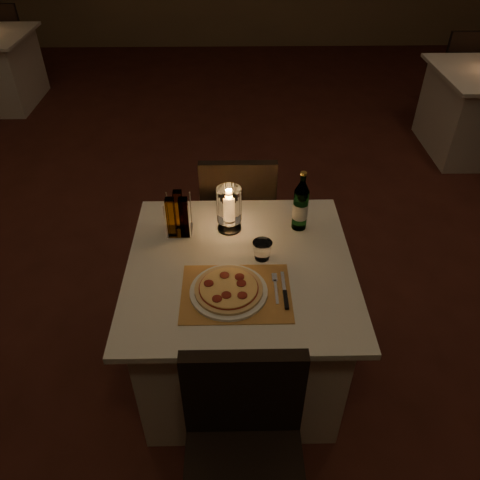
{
  "coord_description": "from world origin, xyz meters",
  "views": [
    {
      "loc": [
        -0.05,
        -2.22,
        2.12
      ],
      "look_at": [
        -0.02,
        -0.66,
        0.86
      ],
      "focal_mm": 35.0,
      "sensor_mm": 36.0,
      "label": 1
    }
  ],
  "objects_px": {
    "main_table": "(240,320)",
    "chair_far": "(238,207)",
    "plate": "(229,291)",
    "water_bottle": "(301,206)",
    "chair_near": "(244,442)",
    "pizza": "(229,289)",
    "hurricane_candle": "(229,206)",
    "tumbler": "(262,250)"
  },
  "relations": [
    {
      "from": "main_table",
      "to": "tumbler",
      "type": "height_order",
      "value": "tumbler"
    },
    {
      "from": "main_table",
      "to": "chair_far",
      "type": "bearing_deg",
      "value": 90.0
    },
    {
      "from": "plate",
      "to": "hurricane_candle",
      "type": "xyz_separation_m",
      "value": [
        0.0,
        0.44,
        0.12
      ]
    },
    {
      "from": "chair_near",
      "to": "hurricane_candle",
      "type": "distance_m",
      "value": 1.02
    },
    {
      "from": "pizza",
      "to": "hurricane_candle",
      "type": "relative_size",
      "value": 1.24
    },
    {
      "from": "chair_near",
      "to": "chair_far",
      "type": "height_order",
      "value": "same"
    },
    {
      "from": "pizza",
      "to": "water_bottle",
      "type": "relative_size",
      "value": 0.92
    },
    {
      "from": "water_bottle",
      "to": "hurricane_candle",
      "type": "distance_m",
      "value": 0.34
    },
    {
      "from": "chair_near",
      "to": "plate",
      "type": "height_order",
      "value": "chair_near"
    },
    {
      "from": "tumbler",
      "to": "hurricane_candle",
      "type": "relative_size",
      "value": 0.39
    },
    {
      "from": "main_table",
      "to": "hurricane_candle",
      "type": "xyz_separation_m",
      "value": [
        -0.05,
        0.26,
        0.5
      ]
    },
    {
      "from": "tumbler",
      "to": "pizza",
      "type": "bearing_deg",
      "value": -124.01
    },
    {
      "from": "hurricane_candle",
      "to": "plate",
      "type": "bearing_deg",
      "value": -90.42
    },
    {
      "from": "main_table",
      "to": "water_bottle",
      "type": "bearing_deg",
      "value": 42.55
    },
    {
      "from": "main_table",
      "to": "plate",
      "type": "bearing_deg",
      "value": -105.52
    },
    {
      "from": "chair_near",
      "to": "water_bottle",
      "type": "distance_m",
      "value": 1.07
    },
    {
      "from": "chair_far",
      "to": "chair_near",
      "type": "bearing_deg",
      "value": -90.0
    },
    {
      "from": "main_table",
      "to": "pizza",
      "type": "bearing_deg",
      "value": -105.53
    },
    {
      "from": "chair_far",
      "to": "plate",
      "type": "xyz_separation_m",
      "value": [
        -0.05,
        -0.89,
        0.2
      ]
    },
    {
      "from": "water_bottle",
      "to": "chair_near",
      "type": "bearing_deg",
      "value": -106.45
    },
    {
      "from": "chair_far",
      "to": "plate",
      "type": "distance_m",
      "value": 0.92
    },
    {
      "from": "chair_near",
      "to": "plate",
      "type": "relative_size",
      "value": 2.81
    },
    {
      "from": "plate",
      "to": "water_bottle",
      "type": "relative_size",
      "value": 1.05
    },
    {
      "from": "chair_near",
      "to": "pizza",
      "type": "xyz_separation_m",
      "value": [
        -0.05,
        0.53,
        0.22
      ]
    },
    {
      "from": "pizza",
      "to": "hurricane_candle",
      "type": "height_order",
      "value": "hurricane_candle"
    },
    {
      "from": "chair_near",
      "to": "water_bottle",
      "type": "relative_size",
      "value": 2.95
    },
    {
      "from": "chair_far",
      "to": "hurricane_candle",
      "type": "xyz_separation_m",
      "value": [
        -0.05,
        -0.46,
        0.32
      ]
    },
    {
      "from": "water_bottle",
      "to": "tumbler",
      "type": "bearing_deg",
      "value": -130.25
    },
    {
      "from": "main_table",
      "to": "tumbler",
      "type": "relative_size",
      "value": 11.44
    },
    {
      "from": "water_bottle",
      "to": "hurricane_candle",
      "type": "relative_size",
      "value": 1.35
    },
    {
      "from": "pizza",
      "to": "water_bottle",
      "type": "bearing_deg",
      "value": 52.71
    },
    {
      "from": "chair_near",
      "to": "hurricane_candle",
      "type": "xyz_separation_m",
      "value": [
        -0.05,
        0.97,
        0.32
      ]
    },
    {
      "from": "tumbler",
      "to": "hurricane_candle",
      "type": "distance_m",
      "value": 0.28
    },
    {
      "from": "chair_far",
      "to": "plate",
      "type": "height_order",
      "value": "chair_far"
    },
    {
      "from": "chair_far",
      "to": "pizza",
      "type": "height_order",
      "value": "chair_far"
    },
    {
      "from": "main_table",
      "to": "chair_far",
      "type": "relative_size",
      "value": 1.11
    },
    {
      "from": "chair_near",
      "to": "water_bottle",
      "type": "bearing_deg",
      "value": 73.55
    },
    {
      "from": "pizza",
      "to": "chair_far",
      "type": "bearing_deg",
      "value": 86.8
    },
    {
      "from": "main_table",
      "to": "chair_far",
      "type": "distance_m",
      "value": 0.74
    },
    {
      "from": "plate",
      "to": "pizza",
      "type": "bearing_deg",
      "value": 115.6
    },
    {
      "from": "plate",
      "to": "water_bottle",
      "type": "height_order",
      "value": "water_bottle"
    },
    {
      "from": "chair_far",
      "to": "plate",
      "type": "bearing_deg",
      "value": -93.2
    }
  ]
}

